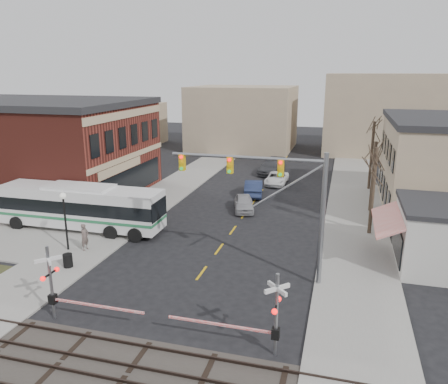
# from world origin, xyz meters

# --- Properties ---
(ground) EXTENTS (160.00, 160.00, 0.00)m
(ground) POSITION_xyz_m (0.00, 0.00, 0.00)
(ground) COLOR black
(ground) RESTS_ON ground
(sidewalk_west) EXTENTS (5.00, 60.00, 0.12)m
(sidewalk_west) POSITION_xyz_m (-9.50, 20.00, 0.06)
(sidewalk_west) COLOR gray
(sidewalk_west) RESTS_ON ground
(sidewalk_east) EXTENTS (5.00, 60.00, 0.12)m
(sidewalk_east) POSITION_xyz_m (9.50, 20.00, 0.06)
(sidewalk_east) COLOR gray
(sidewalk_east) RESTS_ON ground
(ballast_strip) EXTENTS (160.00, 5.00, 0.06)m
(ballast_strip) POSITION_xyz_m (0.00, -8.00, 0.03)
(ballast_strip) COLOR #332D28
(ballast_strip) RESTS_ON ground
(rail_tracks) EXTENTS (160.00, 3.91, 0.14)m
(rail_tracks) POSITION_xyz_m (0.00, -8.00, 0.12)
(rail_tracks) COLOR #2D231E
(rail_tracks) RESTS_ON ground
(brick_building) EXTENTS (30.40, 15.40, 9.60)m
(brick_building) POSITION_xyz_m (-26.98, 16.00, 4.81)
(brick_building) COLOR maroon
(brick_building) RESTS_ON ground
(tree_east_a) EXTENTS (0.28, 0.28, 6.75)m
(tree_east_a) POSITION_xyz_m (10.50, 12.00, 3.50)
(tree_east_a) COLOR #382B21
(tree_east_a) RESTS_ON sidewalk_east
(tree_east_b) EXTENTS (0.28, 0.28, 6.30)m
(tree_east_b) POSITION_xyz_m (10.80, 18.00, 3.27)
(tree_east_b) COLOR #382B21
(tree_east_b) RESTS_ON sidewalk_east
(tree_east_c) EXTENTS (0.28, 0.28, 7.20)m
(tree_east_c) POSITION_xyz_m (11.00, 26.00, 3.72)
(tree_east_c) COLOR #382B21
(tree_east_c) RESTS_ON sidewalk_east
(transit_bus) EXTENTS (13.49, 3.10, 3.47)m
(transit_bus) POSITION_xyz_m (-11.78, 7.00, 1.95)
(transit_bus) COLOR silver
(transit_bus) RESTS_ON ground
(traffic_signal_mast) EXTENTS (9.23, 0.30, 8.00)m
(traffic_signal_mast) POSITION_xyz_m (4.64, 2.43, 5.70)
(traffic_signal_mast) COLOR gray
(traffic_signal_mast) RESTS_ON ground
(rr_crossing_west) EXTENTS (5.60, 1.36, 4.00)m
(rr_crossing_west) POSITION_xyz_m (-5.25, -4.98, 1.97)
(rr_crossing_west) COLOR gray
(rr_crossing_west) RESTS_ON ground
(rr_crossing_east) EXTENTS (5.60, 1.36, 4.00)m
(rr_crossing_east) POSITION_xyz_m (5.36, -4.95, 1.97)
(rr_crossing_east) COLOR gray
(rr_crossing_east) RESTS_ON ground
(street_lamp) EXTENTS (0.44, 0.44, 4.18)m
(street_lamp) POSITION_xyz_m (-10.24, 2.83, 3.12)
(street_lamp) COLOR black
(street_lamp) RESTS_ON sidewalk_west
(trash_bin) EXTENTS (0.60, 0.60, 0.88)m
(trash_bin) POSITION_xyz_m (-8.53, 0.35, 0.56)
(trash_bin) COLOR black
(trash_bin) RESTS_ON sidewalk_west
(car_a) EXTENTS (2.76, 4.51, 1.43)m
(car_a) POSITION_xyz_m (-0.32, 15.27, 0.72)
(car_a) COLOR #98989C
(car_a) RESTS_ON ground
(car_b) EXTENTS (2.56, 5.22, 1.65)m
(car_b) POSITION_xyz_m (-0.49, 20.47, 0.82)
(car_b) COLOR #1C2646
(car_b) RESTS_ON ground
(car_c) EXTENTS (2.27, 4.85, 1.34)m
(car_c) POSITION_xyz_m (1.08, 25.67, 0.67)
(car_c) COLOR white
(car_c) RESTS_ON ground
(car_d) EXTENTS (3.16, 6.13, 1.70)m
(car_d) POSITION_xyz_m (-0.38, 30.87, 0.85)
(car_d) COLOR #3A3B3F
(car_d) RESTS_ON ground
(pedestrian_near) EXTENTS (0.57, 0.77, 1.92)m
(pedestrian_near) POSITION_xyz_m (-9.01, 3.12, 1.08)
(pedestrian_near) COLOR #5B4E49
(pedestrian_near) RESTS_ON sidewalk_west
(pedestrian_far) EXTENTS (1.00, 1.08, 1.77)m
(pedestrian_far) POSITION_xyz_m (-10.34, 8.65, 1.01)
(pedestrian_far) COLOR #2B374C
(pedestrian_far) RESTS_ON sidewalk_west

